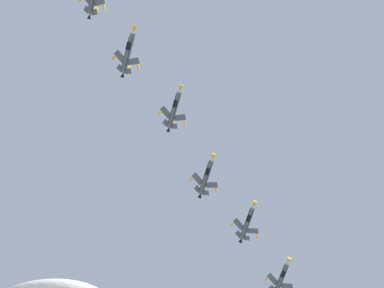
{
  "coord_description": "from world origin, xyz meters",
  "views": [
    {
      "loc": [
        -1.48,
        -1.66,
        1.89
      ],
      "look_at": [
        -6.2,
        37.3,
        136.78
      ],
      "focal_mm": 40.44,
      "sensor_mm": 36.0,
      "label": 1
    }
  ],
  "objects_px": {
    "fighter_jet_right_outer": "(248,222)",
    "fighter_jet_left_wing": "(128,52)",
    "fighter_jet_left_outer": "(207,176)",
    "fighter_jet_trail_slot": "(282,278)",
    "fighter_jet_right_wing": "(175,109)"
  },
  "relations": [
    {
      "from": "fighter_jet_left_outer",
      "to": "fighter_jet_right_outer",
      "type": "xyz_separation_m",
      "value": [
        12.08,
        18.86,
        1.3
      ]
    },
    {
      "from": "fighter_jet_left_wing",
      "to": "fighter_jet_left_outer",
      "type": "height_order",
      "value": "fighter_jet_left_outer"
    },
    {
      "from": "fighter_jet_left_outer",
      "to": "fighter_jet_trail_slot",
      "type": "relative_size",
      "value": 1.0
    },
    {
      "from": "fighter_jet_left_outer",
      "to": "fighter_jet_right_outer",
      "type": "height_order",
      "value": "fighter_jet_right_outer"
    },
    {
      "from": "fighter_jet_right_wing",
      "to": "fighter_jet_trail_slot",
      "type": "distance_m",
      "value": 70.15
    },
    {
      "from": "fighter_jet_left_wing",
      "to": "fighter_jet_trail_slot",
      "type": "bearing_deg",
      "value": -139.63
    },
    {
      "from": "fighter_jet_right_outer",
      "to": "fighter_jet_left_wing",
      "type": "bearing_deg",
      "value": 39.76
    },
    {
      "from": "fighter_jet_left_wing",
      "to": "fighter_jet_right_outer",
      "type": "height_order",
      "value": "fighter_jet_right_outer"
    },
    {
      "from": "fighter_jet_right_wing",
      "to": "fighter_jet_left_outer",
      "type": "height_order",
      "value": "fighter_jet_right_wing"
    },
    {
      "from": "fighter_jet_left_wing",
      "to": "fighter_jet_right_outer",
      "type": "bearing_deg",
      "value": -140.24
    },
    {
      "from": "fighter_jet_left_outer",
      "to": "fighter_jet_trail_slot",
      "type": "height_order",
      "value": "fighter_jet_left_outer"
    },
    {
      "from": "fighter_jet_trail_slot",
      "to": "fighter_jet_left_wing",
      "type": "bearing_deg",
      "value": 40.37
    },
    {
      "from": "fighter_jet_right_wing",
      "to": "fighter_jet_trail_slot",
      "type": "bearing_deg",
      "value": -138.48
    },
    {
      "from": "fighter_jet_trail_slot",
      "to": "fighter_jet_right_wing",
      "type": "bearing_deg",
      "value": 41.52
    },
    {
      "from": "fighter_jet_right_wing",
      "to": "fighter_jet_trail_slot",
      "type": "xyz_separation_m",
      "value": [
        29.72,
        63.39,
        -4.48
      ]
    }
  ]
}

